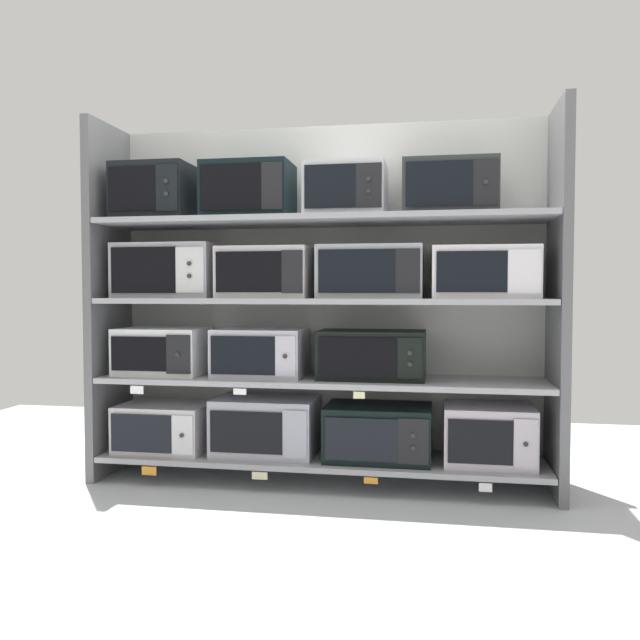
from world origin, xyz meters
The scene contains 30 objects.
ground centered at (0.00, -1.00, -0.01)m, with size 6.47×6.00×0.02m, color #B2B7BC.
back_panel centered at (0.00, 0.27, 1.02)m, with size 2.67×0.04×2.04m, color #B2B2AD.
upright_left centered at (-1.26, 0.00, 1.02)m, with size 0.05×0.50×2.04m, color #5B5B5E.
upright_right centered at (1.26, 0.00, 1.02)m, with size 0.05×0.50×2.04m, color #5B5B5E.
shelf_0 centered at (0.00, 0.00, 0.14)m, with size 2.47×0.50×0.03m, color #99999E.
microwave_0 centered at (-0.92, 0.00, 0.29)m, with size 0.51×0.41×0.27m.
microwave_1 centered at (-0.31, 0.00, 0.31)m, with size 0.57×0.38×0.32m.
microwave_2 centered at (0.33, 0.00, 0.30)m, with size 0.58×0.40×0.30m.
microwave_3 centered at (0.92, 0.00, 0.31)m, with size 0.47×0.38×0.31m.
price_tag_0 centered at (-0.91, -0.25, 0.09)m, with size 0.08×0.00×0.05m, color orange.
price_tag_1 centered at (-0.28, -0.25, 0.10)m, with size 0.09×0.00×0.04m, color beige.
price_tag_2 centered at (0.31, -0.25, 0.10)m, with size 0.07×0.00×0.03m, color orange.
price_tag_3 centered at (0.89, -0.25, 0.09)m, with size 0.07×0.00×0.04m, color white.
shelf_1 centered at (0.00, 0.00, 0.58)m, with size 2.47×0.50×0.03m, color #99999E.
microwave_4 centered at (-0.93, 0.00, 0.73)m, with size 0.49×0.38×0.27m.
microwave_5 centered at (-0.34, 0.00, 0.73)m, with size 0.50×0.37×0.27m.
microwave_6 centered at (0.29, 0.00, 0.73)m, with size 0.58×0.34×0.27m.
price_tag_4 centered at (-0.97, -0.25, 0.54)m, with size 0.07×0.00×0.04m, color white.
price_tag_5 centered at (-0.39, -0.25, 0.54)m, with size 0.07×0.00×0.03m, color white.
price_tag_6 centered at (0.25, -0.25, 0.54)m, with size 0.06×0.00×0.03m, color beige.
shelf_2 centered at (0.00, 0.00, 1.02)m, with size 2.47×0.50×0.03m, color #99999E.
microwave_7 centered at (-0.89, 0.00, 1.19)m, with size 0.57×0.36×0.31m.
microwave_8 centered at (-0.30, 0.00, 1.18)m, with size 0.50×0.42×0.28m.
microwave_9 centered at (0.28, 0.00, 1.18)m, with size 0.56×0.38×0.29m.
microwave_10 centered at (0.88, 0.00, 1.17)m, with size 0.54×0.41×0.27m.
shelf_3 centered at (0.00, 0.00, 1.47)m, with size 2.47×0.50×0.03m, color #99999E.
microwave_11 centered at (-0.96, 0.00, 1.64)m, with size 0.43×0.38×0.32m.
microwave_12 centered at (-0.41, 0.00, 1.64)m, with size 0.49×0.34×0.31m.
microwave_13 centered at (0.15, 0.00, 1.62)m, with size 0.43×0.36×0.29m.
microwave_14 centered at (0.70, 0.00, 1.62)m, with size 0.49×0.34×0.29m.
Camera 1 is at (0.64, -3.62, 1.08)m, focal length 37.18 mm.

